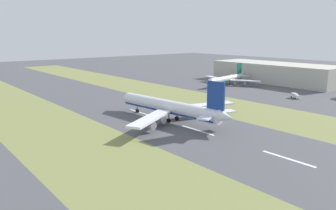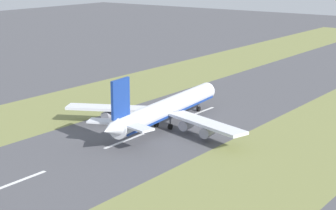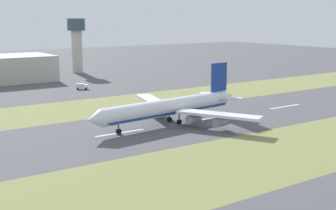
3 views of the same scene
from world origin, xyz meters
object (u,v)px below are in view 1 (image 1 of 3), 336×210
Objects in this scene: terminal_building at (275,73)px; airplane_parked_apron at (227,79)px; airplane_main_jet at (171,108)px; service_truck at (295,96)px.

airplane_parked_apron is (-43.55, 13.46, -2.94)m from terminal_building.
service_truck is (91.98, -7.19, -4.36)m from airplane_main_jet.
airplane_parked_apron is at bearing 162.83° from terminal_building.
airplane_main_jet reaches higher than terminal_building.
airplane_main_jet is at bearing -151.75° from airplane_parked_apron.
service_truck is (-10.19, -62.09, -2.97)m from airplane_parked_apron.
terminal_building is at bearing -17.17° from airplane_parked_apron.
terminal_building is (145.72, 41.44, 1.55)m from airplane_main_jet.
airplane_main_jet is 92.36m from service_truck.
service_truck is at bearing -99.32° from airplane_parked_apron.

